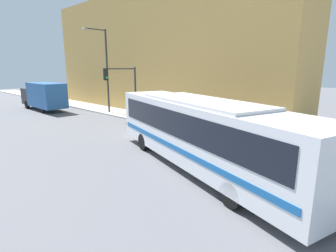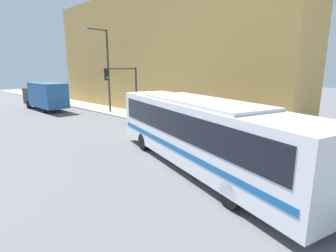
{
  "view_description": "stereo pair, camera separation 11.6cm",
  "coord_description": "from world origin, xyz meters",
  "px_view_note": "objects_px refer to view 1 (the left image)",
  "views": [
    {
      "loc": [
        -9.68,
        -4.6,
        4.61
      ],
      "look_at": [
        0.68,
        5.31,
        1.39
      ],
      "focal_mm": 28.0,
      "sensor_mm": 36.0,
      "label": 1
    },
    {
      "loc": [
        -9.6,
        -4.68,
        4.61
      ],
      "look_at": [
        0.68,
        5.31,
        1.39
      ],
      "focal_mm": 28.0,
      "sensor_mm": 36.0,
      "label": 2
    }
  ],
  "objects_px": {
    "city_bus": "(200,130)",
    "traffic_light_pole": "(124,83)",
    "delivery_truck": "(44,95)",
    "parking_meter": "(175,114)",
    "fire_hydrant": "(225,131)",
    "pedestrian_near_corner": "(173,112)",
    "street_lamp": "(104,65)"
  },
  "relations": [
    {
      "from": "fire_hydrant",
      "to": "pedestrian_near_corner",
      "type": "xyz_separation_m",
      "value": [
        0.72,
        5.38,
        0.6
      ]
    },
    {
      "from": "street_lamp",
      "to": "fire_hydrant",
      "type": "bearing_deg",
      "value": -89.81
    },
    {
      "from": "fire_hydrant",
      "to": "parking_meter",
      "type": "relative_size",
      "value": 0.51
    },
    {
      "from": "fire_hydrant",
      "to": "pedestrian_near_corner",
      "type": "bearing_deg",
      "value": 82.33
    },
    {
      "from": "street_lamp",
      "to": "parking_meter",
      "type": "bearing_deg",
      "value": -89.72
    },
    {
      "from": "pedestrian_near_corner",
      "to": "parking_meter",
      "type": "bearing_deg",
      "value": -128.81
    },
    {
      "from": "fire_hydrant",
      "to": "delivery_truck",
      "type": "bearing_deg",
      "value": 99.78
    },
    {
      "from": "fire_hydrant",
      "to": "pedestrian_near_corner",
      "type": "height_order",
      "value": "pedestrian_near_corner"
    },
    {
      "from": "city_bus",
      "to": "delivery_truck",
      "type": "distance_m",
      "value": 22.65
    },
    {
      "from": "city_bus",
      "to": "traffic_light_pole",
      "type": "height_order",
      "value": "traffic_light_pole"
    },
    {
      "from": "traffic_light_pole",
      "to": "parking_meter",
      "type": "relative_size",
      "value": 3.23
    },
    {
      "from": "parking_meter",
      "to": "pedestrian_near_corner",
      "type": "distance_m",
      "value": 1.16
    },
    {
      "from": "delivery_truck",
      "to": "traffic_light_pole",
      "type": "xyz_separation_m",
      "value": [
        2.48,
        -11.18,
        1.64
      ]
    },
    {
      "from": "city_bus",
      "to": "delivery_truck",
      "type": "height_order",
      "value": "city_bus"
    },
    {
      "from": "city_bus",
      "to": "traffic_light_pole",
      "type": "bearing_deg",
      "value": 86.34
    },
    {
      "from": "street_lamp",
      "to": "city_bus",
      "type": "bearing_deg",
      "value": -108.75
    },
    {
      "from": "fire_hydrant",
      "to": "traffic_light_pole",
      "type": "xyz_separation_m",
      "value": [
        -1.07,
        9.42,
        2.78
      ]
    },
    {
      "from": "fire_hydrant",
      "to": "street_lamp",
      "type": "xyz_separation_m",
      "value": [
        -0.05,
        13.86,
        4.36
      ]
    },
    {
      "from": "pedestrian_near_corner",
      "to": "traffic_light_pole",
      "type": "bearing_deg",
      "value": 113.96
    },
    {
      "from": "delivery_truck",
      "to": "street_lamp",
      "type": "relative_size",
      "value": 0.92
    },
    {
      "from": "city_bus",
      "to": "parking_meter",
      "type": "xyz_separation_m",
      "value": [
        5.42,
        6.46,
        -0.78
      ]
    },
    {
      "from": "fire_hydrant",
      "to": "parking_meter",
      "type": "xyz_separation_m",
      "value": [
        0.0,
        4.48,
        0.58
      ]
    },
    {
      "from": "street_lamp",
      "to": "traffic_light_pole",
      "type": "bearing_deg",
      "value": -103.0
    },
    {
      "from": "delivery_truck",
      "to": "street_lamp",
      "type": "height_order",
      "value": "street_lamp"
    },
    {
      "from": "delivery_truck",
      "to": "parking_meter",
      "type": "bearing_deg",
      "value": -77.58
    },
    {
      "from": "city_bus",
      "to": "fire_hydrant",
      "type": "bearing_deg",
      "value": 37.3
    },
    {
      "from": "city_bus",
      "to": "parking_meter",
      "type": "bearing_deg",
      "value": 67.21
    },
    {
      "from": "delivery_truck",
      "to": "traffic_light_pole",
      "type": "bearing_deg",
      "value": -77.49
    },
    {
      "from": "traffic_light_pole",
      "to": "pedestrian_near_corner",
      "type": "relative_size",
      "value": 2.44
    },
    {
      "from": "city_bus",
      "to": "pedestrian_near_corner",
      "type": "bearing_deg",
      "value": 67.36
    },
    {
      "from": "delivery_truck",
      "to": "traffic_light_pole",
      "type": "relative_size",
      "value": 1.64
    },
    {
      "from": "city_bus",
      "to": "parking_meter",
      "type": "relative_size",
      "value": 9.03
    }
  ]
}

